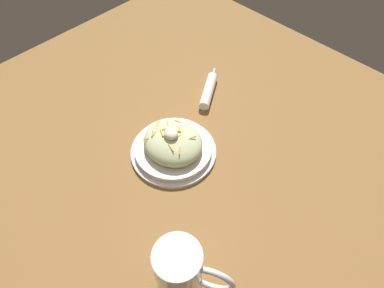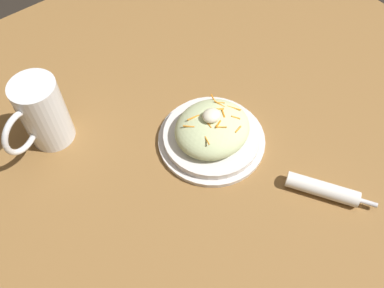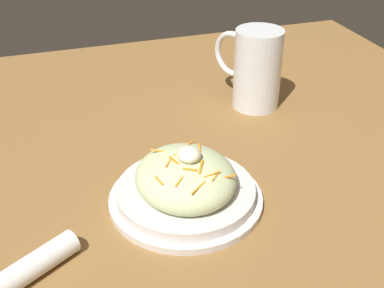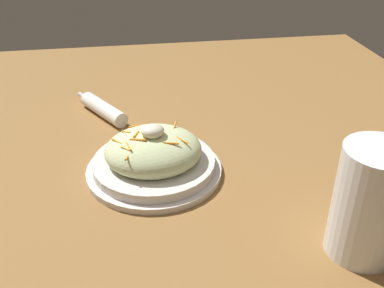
% 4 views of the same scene
% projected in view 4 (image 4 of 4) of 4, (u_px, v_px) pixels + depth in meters
% --- Properties ---
extents(ground_plane, '(1.43, 1.43, 0.00)m').
position_uv_depth(ground_plane, '(154.00, 167.00, 0.81)').
color(ground_plane, olive).
extents(salad_plate, '(0.24, 0.24, 0.10)m').
position_uv_depth(salad_plate, '(154.00, 157.00, 0.78)').
color(salad_plate, silver).
rests_on(salad_plate, ground_plane).
extents(beer_mug, '(0.16, 0.11, 0.16)m').
position_uv_depth(beer_mug, '(370.00, 207.00, 0.59)').
color(beer_mug, white).
rests_on(beer_mug, ground_plane).
extents(napkin_roll, '(0.11, 0.17, 0.03)m').
position_uv_depth(napkin_roll, '(103.00, 109.00, 0.98)').
color(napkin_roll, white).
rests_on(napkin_roll, ground_plane).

